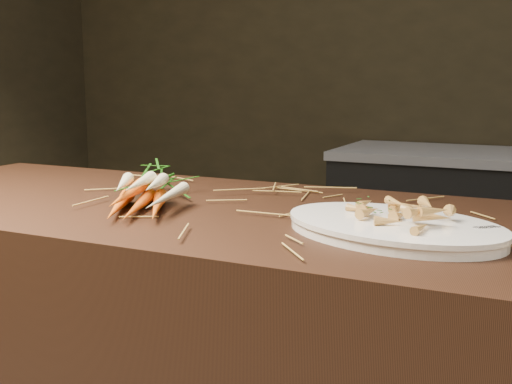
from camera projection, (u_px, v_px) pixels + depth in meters
straw_bedding at (348, 215)px, 1.22m from camera, size 1.40×0.60×0.02m
root_veg_bunch at (150, 184)px, 1.39m from camera, size 0.30×0.45×0.08m
serving_platter at (393, 229)px, 1.10m from camera, size 0.46×0.37×0.02m
roasted_veg_heap at (393, 211)px, 1.10m from camera, size 0.23×0.19×0.04m
serving_fork at (466, 238)px, 0.99m from camera, size 0.12×0.11×0.00m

